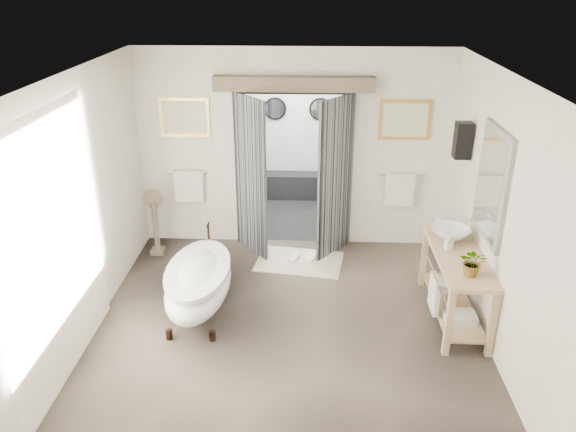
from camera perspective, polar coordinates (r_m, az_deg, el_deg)
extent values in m
plane|color=#69584C|center=(6.53, -0.24, -12.25)|extent=(5.00, 5.00, 0.00)
cube|color=silver|center=(3.67, -2.22, -16.85)|extent=(4.50, 0.02, 2.90)
cube|color=silver|center=(6.31, -21.13, -0.17)|extent=(0.02, 5.00, 2.90)
cube|color=silver|center=(6.12, 21.28, -0.92)|extent=(0.02, 5.00, 2.90)
cube|color=silver|center=(8.33, -10.03, 6.72)|extent=(1.45, 0.02, 2.90)
cube|color=silver|center=(8.23, 11.33, 6.42)|extent=(1.45, 0.02, 2.90)
cube|color=silver|center=(7.88, 0.63, 14.71)|extent=(1.60, 0.02, 0.60)
cube|color=silver|center=(5.36, -0.29, 13.69)|extent=(4.50, 5.00, 0.02)
cube|color=white|center=(5.84, -22.72, -3.46)|extent=(0.02, 2.20, 2.70)
cube|color=gray|center=(6.48, 20.05, 3.01)|extent=(0.05, 0.95, 1.25)
cube|color=silver|center=(6.47, 19.80, 3.02)|extent=(0.01, 0.80, 1.10)
cube|color=black|center=(7.34, 17.35, 7.36)|extent=(0.20, 0.20, 0.45)
sphere|color=#FFCC8C|center=(7.34, 17.35, 7.36)|extent=(0.10, 0.10, 0.10)
cube|color=black|center=(9.58, 0.76, 0.16)|extent=(2.20, 2.00, 0.01)
cube|color=silver|center=(8.88, 0.85, 15.08)|extent=(2.20, 2.00, 0.02)
cube|color=white|center=(10.12, 0.98, 8.92)|extent=(2.20, 0.02, 2.50)
cube|color=white|center=(9.25, -6.08, 7.36)|extent=(0.02, 2.00, 2.50)
cube|color=white|center=(9.19, 7.73, 7.17)|extent=(0.02, 2.00, 2.50)
cube|color=black|center=(10.26, 0.91, 3.12)|extent=(2.00, 0.35, 0.45)
cylinder|color=silver|center=(10.02, -1.34, 10.83)|extent=(0.40, 0.03, 0.40)
cylinder|color=silver|center=(10.00, 3.32, 10.77)|extent=(0.40, 0.03, 0.40)
cube|color=black|center=(8.29, -4.97, 4.75)|extent=(0.07, 0.10, 2.30)
cube|color=black|center=(8.24, 6.17, 4.58)|extent=(0.07, 0.10, 2.30)
cube|color=black|center=(7.93, 0.62, 12.56)|extent=(1.67, 0.10, 0.07)
cube|color=black|center=(7.94, -3.85, 3.91)|extent=(0.51, 0.66, 2.30)
cube|color=black|center=(7.90, 4.85, 3.78)|extent=(0.51, 0.66, 2.30)
cube|color=brown|center=(7.81, 0.60, 13.29)|extent=(2.20, 0.20, 0.20)
cube|color=gold|center=(8.19, -10.47, 9.82)|extent=(0.72, 0.03, 0.57)
cube|color=beige|center=(8.18, -10.49, 9.79)|extent=(0.62, 0.01, 0.47)
cube|color=gold|center=(8.09, 11.79, 9.54)|extent=(0.72, 0.03, 0.57)
cube|color=beige|center=(8.08, 11.81, 9.52)|extent=(0.62, 0.01, 0.47)
cylinder|color=silver|center=(8.38, -10.12, 4.44)|extent=(0.60, 0.02, 0.02)
cube|color=white|center=(8.43, -10.04, 2.98)|extent=(0.42, 0.08, 0.48)
cylinder|color=silver|center=(8.28, 11.38, 4.11)|extent=(0.60, 0.02, 0.02)
cube|color=white|center=(8.34, 11.28, 2.64)|extent=(0.42, 0.08, 0.48)
cylinder|color=black|center=(6.61, -11.98, -11.69)|extent=(0.08, 0.08, 0.12)
cylinder|color=black|center=(6.51, -7.68, -11.95)|extent=(0.08, 0.08, 0.12)
cylinder|color=black|center=(7.58, -9.88, -6.55)|extent=(0.08, 0.08, 0.12)
cylinder|color=black|center=(7.49, -6.17, -6.70)|extent=(0.08, 0.08, 0.12)
ellipsoid|color=white|center=(6.87, -9.04, -6.77)|extent=(0.75, 1.67, 0.53)
cylinder|color=black|center=(7.38, -8.09, -1.58)|extent=(0.03, 0.03, 0.22)
cube|color=tan|center=(6.28, 16.05, -10.25)|extent=(0.07, 0.07, 0.85)
cube|color=tan|center=(6.40, 20.11, -10.12)|extent=(0.07, 0.07, 0.85)
cube|color=tan|center=(7.52, 13.67, -3.98)|extent=(0.07, 0.07, 0.85)
cube|color=tan|center=(7.62, 17.07, -3.98)|extent=(0.07, 0.07, 0.85)
cube|color=tan|center=(6.75, 17.00, -3.88)|extent=(0.55, 1.60, 0.05)
cube|color=tan|center=(7.07, 16.36, -8.66)|extent=(0.45, 1.50, 0.03)
cylinder|color=silver|center=(6.79, 14.56, -5.56)|extent=(0.02, 1.40, 0.02)
cube|color=white|center=(6.76, 14.63, -7.66)|extent=(0.06, 0.34, 0.42)
cube|color=white|center=(6.75, 17.07, -9.77)|extent=(0.35, 0.25, 0.10)
cube|color=white|center=(7.33, 15.82, -6.78)|extent=(0.35, 0.25, 0.10)
cube|color=brown|center=(8.51, -13.04, -3.46)|extent=(0.19, 0.19, 0.07)
cylinder|color=brown|center=(8.33, -13.30, -0.98)|extent=(0.08, 0.08, 0.75)
cylinder|color=silver|center=(8.19, -13.54, 1.77)|extent=(0.26, 0.02, 0.26)
cylinder|color=brown|center=(8.18, -13.56, 1.73)|extent=(0.30, 0.01, 0.30)
cube|color=beige|center=(8.06, 1.16, -4.64)|extent=(1.30, 0.96, 0.01)
cube|color=white|center=(8.08, 0.60, -4.31)|extent=(0.17, 0.27, 0.05)
cube|color=white|center=(8.07, 2.28, -4.34)|extent=(0.17, 0.27, 0.05)
imported|color=white|center=(7.00, 16.19, -1.80)|extent=(0.48, 0.48, 0.16)
imported|color=gray|center=(6.25, 18.30, -4.49)|extent=(0.34, 0.32, 0.31)
imported|color=gray|center=(6.78, 16.04, -2.56)|extent=(0.10, 0.10, 0.18)
imported|color=gray|center=(7.31, 15.20, -0.50)|extent=(0.15, 0.15, 0.17)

